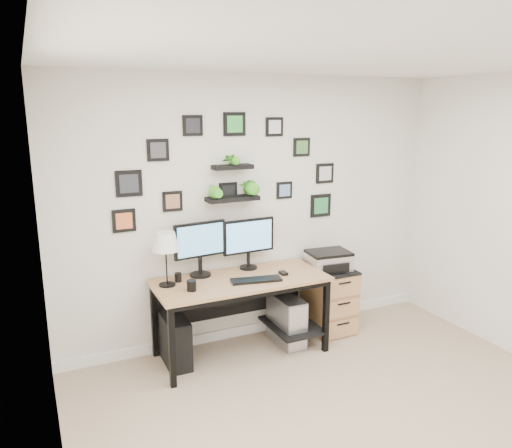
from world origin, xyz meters
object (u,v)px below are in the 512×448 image
table_lamp (166,243)px  mug (191,286)px  desk (243,289)px  pc_tower_grey (287,320)px  printer (329,260)px  monitor_left (200,245)px  file_cabinet (329,299)px  pc_tower_black (175,340)px  monitor_right (249,239)px

table_lamp → mug: 0.44m
desk → pc_tower_grey: (0.47, -0.02, -0.39)m
table_lamp → printer: size_ratio=1.09×
pc_tower_grey → monitor_left: bearing=165.9°
desk → file_cabinet: desk is taller
table_lamp → pc_tower_black: (0.04, -0.03, -0.91)m
monitor_left → file_cabinet: monitor_left is taller
monitor_left → mug: monitor_left is taller
pc_tower_grey → printer: (0.52, 0.07, 0.53)m
mug → printer: 1.54m
monitor_right → pc_tower_grey: 0.89m
pc_tower_grey → file_cabinet: file_cabinet is taller
monitor_left → printer: (1.33, -0.14, -0.29)m
monitor_left → file_cabinet: (1.35, -0.13, -0.72)m
desk → mug: bearing=-165.1°
monitor_right → monitor_left: bearing=-178.4°
monitor_right → printer: bearing=-10.3°
mug → pc_tower_grey: mug is taller
pc_tower_grey → table_lamp: bearing=175.6°
monitor_right → pc_tower_grey: monitor_right is taller
table_lamp → pc_tower_black: size_ratio=1.08×
desk → pc_tower_grey: desk is taller
file_cabinet → printer: (-0.03, -0.01, 0.43)m
pc_tower_grey → monitor_right: bearing=145.1°
pc_tower_black → monitor_left: bearing=26.3°
pc_tower_black → table_lamp: bearing=140.7°
pc_tower_grey → file_cabinet: bearing=7.7°
desk → monitor_right: 0.49m
pc_tower_black → file_cabinet: size_ratio=0.67×
pc_tower_black → printer: (1.64, 0.01, 0.54)m
file_cabinet → printer: size_ratio=1.50×
pc_tower_black → printer: printer is taller
mug → printer: size_ratio=0.21×
printer → pc_tower_grey: bearing=-172.5°
desk → file_cabinet: (1.01, 0.06, -0.29)m
table_lamp → pc_tower_grey: 1.47m
mug → pc_tower_black: size_ratio=0.21×
desk → printer: printer is taller
file_cabinet → printer: bearing=-167.9°
pc_tower_black → file_cabinet: 1.67m
printer → desk: bearing=-177.0°
mug → file_cabinet: size_ratio=0.14×
monitor_left → mug: (-0.20, -0.33, -0.26)m
table_lamp → file_cabinet: 1.89m
printer → file_cabinet: bearing=12.1°
mug → pc_tower_black: 0.61m
monitor_right → printer: monitor_right is taller
desk → monitor_right: size_ratio=2.99×
mug → monitor_right: bearing=26.5°
mug → pc_tower_grey: bearing=7.3°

